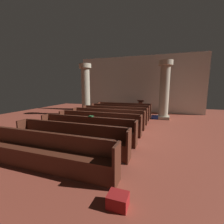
% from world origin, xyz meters
% --- Properties ---
extents(ground_plane, '(19.20, 19.20, 0.00)m').
position_xyz_m(ground_plane, '(0.00, 0.00, 0.00)').
color(ground_plane, brown).
extents(back_wall, '(10.00, 0.16, 4.50)m').
position_xyz_m(back_wall, '(0.00, 6.08, 2.25)').
color(back_wall, silver).
rests_on(back_wall, ground).
extents(pew_row_0, '(3.90, 0.47, 0.91)m').
position_xyz_m(pew_row_0, '(-0.67, 4.01, 0.50)').
color(pew_row_0, '#4C2316').
rests_on(pew_row_0, ground).
extents(pew_row_1, '(3.90, 0.46, 0.91)m').
position_xyz_m(pew_row_1, '(-0.67, 2.90, 0.50)').
color(pew_row_1, '#4C2316').
rests_on(pew_row_1, ground).
extents(pew_row_2, '(3.90, 0.47, 0.91)m').
position_xyz_m(pew_row_2, '(-0.67, 1.79, 0.50)').
color(pew_row_2, '#4C2316').
rests_on(pew_row_2, ground).
extents(pew_row_3, '(3.90, 0.46, 0.91)m').
position_xyz_m(pew_row_3, '(-0.67, 0.68, 0.50)').
color(pew_row_3, '#4C2316').
rests_on(pew_row_3, ground).
extents(pew_row_4, '(3.90, 0.46, 0.91)m').
position_xyz_m(pew_row_4, '(-0.67, -0.43, 0.50)').
color(pew_row_4, '#4C2316').
rests_on(pew_row_4, ground).
extents(pew_row_5, '(3.90, 0.47, 0.91)m').
position_xyz_m(pew_row_5, '(-0.67, -1.53, 0.50)').
color(pew_row_5, '#4C2316').
rests_on(pew_row_5, ground).
extents(pew_row_6, '(3.90, 0.46, 0.91)m').
position_xyz_m(pew_row_6, '(-0.67, -2.64, 0.50)').
color(pew_row_6, '#4C2316').
rests_on(pew_row_6, ground).
extents(pew_row_7, '(3.90, 0.46, 0.91)m').
position_xyz_m(pew_row_7, '(-0.67, -3.75, 0.50)').
color(pew_row_7, '#4C2316').
rests_on(pew_row_7, ground).
extents(pillar_aisle_side, '(0.86, 0.86, 3.68)m').
position_xyz_m(pillar_aisle_side, '(2.07, 3.75, 1.91)').
color(pillar_aisle_side, '#9F967E').
rests_on(pillar_aisle_side, ground).
extents(pillar_far_side, '(0.86, 0.86, 3.68)m').
position_xyz_m(pillar_far_side, '(-3.35, 3.36, 1.91)').
color(pillar_far_side, '#9F967E').
rests_on(pillar_far_side, ground).
extents(lectern, '(0.48, 0.45, 1.08)m').
position_xyz_m(lectern, '(0.40, 5.07, 0.45)').
color(lectern, '#411E13').
rests_on(lectern, ground).
extents(hymn_book, '(0.16, 0.19, 0.03)m').
position_xyz_m(hymn_book, '(-0.56, -1.34, 0.92)').
color(hymn_book, '#194723').
rests_on(hymn_book, pew_row_5).
extents(kneeler_box_red, '(0.35, 0.30, 0.24)m').
position_xyz_m(kneeler_box_red, '(1.45, -4.32, 0.12)').
color(kneeler_box_red, maroon).
rests_on(kneeler_box_red, ground).
extents(kneeler_box_blue, '(0.43, 0.28, 0.24)m').
position_xyz_m(kneeler_box_blue, '(1.57, 3.48, 0.12)').
color(kneeler_box_blue, navy).
rests_on(kneeler_box_blue, ground).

